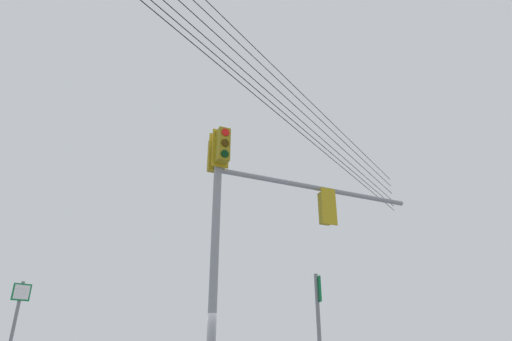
# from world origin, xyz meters

# --- Properties ---
(signal_mast_assembly) EXTENTS (0.97, 6.19, 7.03)m
(signal_mast_assembly) POSITION_xyz_m (0.79, 1.04, 5.04)
(signal_mast_assembly) COLOR gray
(signal_mast_assembly) RESTS_ON ground
(overhead_wire_span) EXTENTS (15.00, 22.86, 2.00)m
(overhead_wire_span) POSITION_xyz_m (0.15, 1.11, 9.96)
(overhead_wire_span) COLOR black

